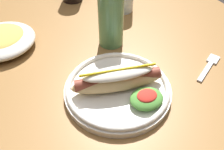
{
  "coord_description": "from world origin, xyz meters",
  "views": [
    {
      "loc": [
        -0.15,
        -0.51,
        1.16
      ],
      "look_at": [
        0.02,
        -0.15,
        0.77
      ],
      "focal_mm": 37.91,
      "sensor_mm": 36.0,
      "label": 1
    }
  ],
  "objects_px": {
    "fork": "(209,66)",
    "glass_bottle": "(111,16)",
    "hot_dog_plate": "(119,86)",
    "side_bowl": "(2,40)"
  },
  "relations": [
    {
      "from": "fork",
      "to": "glass_bottle",
      "type": "xyz_separation_m",
      "value": [
        -0.19,
        0.21,
        0.09
      ]
    },
    {
      "from": "hot_dog_plate",
      "to": "fork",
      "type": "height_order",
      "value": "hot_dog_plate"
    },
    {
      "from": "hot_dog_plate",
      "to": "side_bowl",
      "type": "height_order",
      "value": "hot_dog_plate"
    },
    {
      "from": "hot_dog_plate",
      "to": "glass_bottle",
      "type": "bearing_deg",
      "value": 69.45
    },
    {
      "from": "hot_dog_plate",
      "to": "glass_bottle",
      "type": "relative_size",
      "value": 1.09
    },
    {
      "from": "glass_bottle",
      "to": "side_bowl",
      "type": "bearing_deg",
      "value": 157.39
    },
    {
      "from": "hot_dog_plate",
      "to": "fork",
      "type": "bearing_deg",
      "value": -4.85
    },
    {
      "from": "fork",
      "to": "hot_dog_plate",
      "type": "bearing_deg",
      "value": 147.21
    },
    {
      "from": "fork",
      "to": "glass_bottle",
      "type": "bearing_deg",
      "value": 104.25
    },
    {
      "from": "fork",
      "to": "glass_bottle",
      "type": "distance_m",
      "value": 0.29
    }
  ]
}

